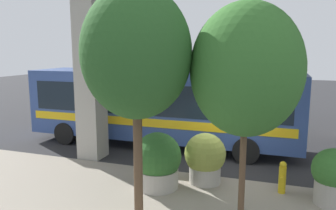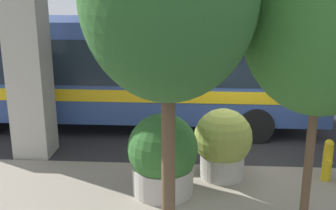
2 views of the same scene
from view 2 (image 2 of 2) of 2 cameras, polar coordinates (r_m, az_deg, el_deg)
The scene contains 6 objects.
ground_plane at distance 10.53m, azimuth 9.23°, elevation -8.19°, with size 80.00×80.00×0.00m, color #2D2D30.
bus at distance 12.87m, azimuth -5.85°, elevation 5.42°, with size 2.80×11.83×3.54m.
fire_hydrant at distance 10.14m, azimuth 20.79°, elevation -6.98°, with size 0.44×0.21×0.99m.
planter_middle at distance 9.62m, azimuth 7.44°, elevation -5.16°, with size 1.31×1.31×1.63m.
planter_back at distance 8.84m, azimuth -0.69°, elevation -6.93°, with size 1.47×1.47×1.75m.
street_tree_far at distance 7.26m, azimuth 20.27°, elevation 10.80°, with size 2.63×2.63×5.34m.
Camera 2 is at (-9.55, 1.08, 4.32)m, focal length 45.00 mm.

